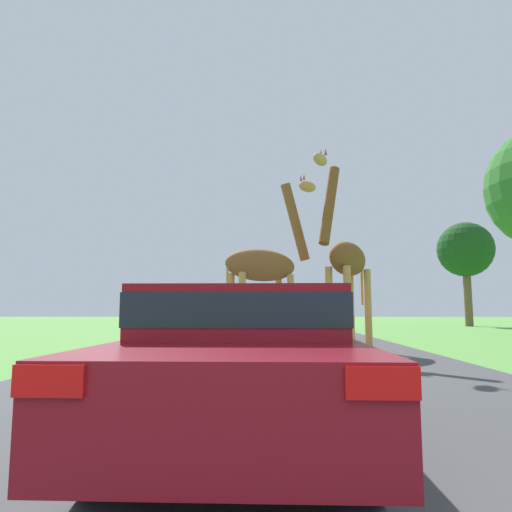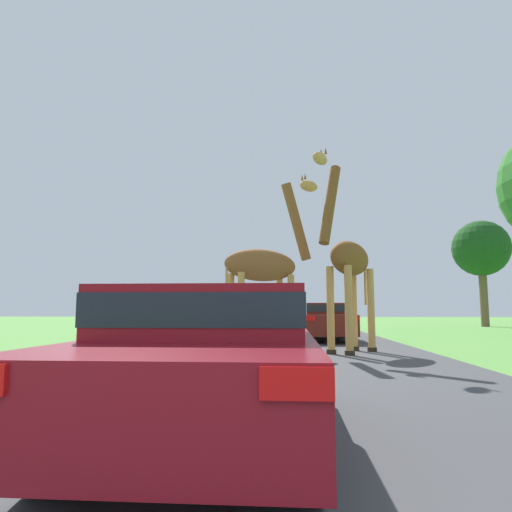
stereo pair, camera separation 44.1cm
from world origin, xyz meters
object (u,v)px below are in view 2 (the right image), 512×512
Objects in this scene: car_queue_left at (228,316)px; tree_right_cluster at (481,249)px; car_lead_maroon at (212,356)px; car_far_ahead at (327,320)px; car_queue_right at (314,316)px; giraffe_near_road at (266,267)px; giraffe_companion at (348,263)px.

car_queue_left is 0.60× the size of tree_right_cluster.
car_lead_maroon is 0.85× the size of car_far_ahead.
car_far_ahead is at bearing -90.10° from car_queue_right.
car_lead_maroon is at bearing -116.00° from tree_right_cluster.
tree_right_cluster is at bearing 25.48° from car_queue_left.
giraffe_near_road is 7.35m from car_lead_maroon.
giraffe_near_road is at bearing 54.97° from giraffe_companion.
car_queue_right is 1.09× the size of car_queue_left.
car_far_ahead is (-0.02, -10.64, -0.01)m from car_queue_right.
car_queue_right is at bearing -55.01° from giraffe_companion.
giraffe_companion reaches higher than car_queue_right.
giraffe_near_road is 25.37m from tree_right_cluster.
car_queue_right is 0.65× the size of tree_right_cluster.
car_lead_maroon is 13.37m from car_far_ahead.
giraffe_companion is at bearing -68.60° from car_queue_left.
car_queue_left is 0.90× the size of car_far_ahead.
giraffe_near_road is 6.48m from car_far_ahead.
tree_right_cluster reaches higher than car_queue_right.
car_far_ahead is at bearing 126.96° from giraffe_near_road.
giraffe_near_road reaches higher than car_far_ahead.
car_queue_left is at bearing -144.13° from car_queue_right.
car_far_ahead is (-0.17, 5.23, -1.58)m from giraffe_companion.
car_far_ahead is at bearing 81.36° from car_lead_maroon.
car_queue_left is at bearing -34.16° from giraffe_companion.
giraffe_near_road reaches higher than car_queue_left.
giraffe_companion is 1.18× the size of car_queue_left.
car_queue_left is at bearing -154.52° from tree_right_cluster.
car_lead_maroon is (-2.18, -7.98, -1.61)m from giraffe_companion.
tree_right_cluster is (13.72, 21.11, 3.13)m from giraffe_near_road.
giraffe_near_road is 0.65× the size of tree_right_cluster.
giraffe_near_road is 1.00× the size of car_queue_right.
car_lead_maroon is 0.56× the size of tree_right_cluster.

